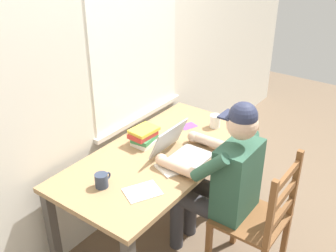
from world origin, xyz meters
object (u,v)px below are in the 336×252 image
(seated_person, at_px, (222,177))
(computer_mouse, at_px, (204,142))
(landscape_photo_print, at_px, (188,126))
(desk, at_px, (161,164))
(wooden_chair, at_px, (258,221))
(coffee_mug_white, at_px, (215,121))
(book_stack_main, at_px, (144,136))
(laptop, at_px, (180,151))
(coffee_mug_dark, at_px, (102,180))

(seated_person, distance_m, computer_mouse, 0.36)
(computer_mouse, height_order, landscape_photo_print, computer_mouse)
(computer_mouse, relative_size, landscape_photo_print, 0.77)
(desk, bearing_deg, wooden_chair, -85.14)
(seated_person, height_order, wooden_chair, seated_person)
(coffee_mug_white, xyz_separation_m, book_stack_main, (-0.53, 0.28, 0.01))
(desk, relative_size, laptop, 4.72)
(book_stack_main, bearing_deg, laptop, -89.55)
(computer_mouse, xyz_separation_m, coffee_mug_white, (0.28, 0.07, 0.03))
(seated_person, relative_size, laptop, 3.80)
(computer_mouse, distance_m, coffee_mug_dark, 0.84)
(desk, xyz_separation_m, landscape_photo_print, (0.45, 0.07, 0.09))
(seated_person, xyz_separation_m, computer_mouse, (0.23, 0.28, 0.07))
(desk, height_order, wooden_chair, wooden_chair)
(desk, xyz_separation_m, computer_mouse, (0.29, -0.18, 0.11))
(landscape_photo_print, bearing_deg, coffee_mug_white, -36.05)
(coffee_mug_dark, bearing_deg, desk, -5.85)
(desk, height_order, landscape_photo_print, landscape_photo_print)
(seated_person, xyz_separation_m, coffee_mug_dark, (-0.58, 0.51, 0.09))
(book_stack_main, bearing_deg, desk, -99.77)
(wooden_chair, distance_m, coffee_mug_white, 0.87)
(seated_person, bearing_deg, book_stack_main, 92.98)
(laptop, bearing_deg, coffee_mug_white, 3.86)
(wooden_chair, bearing_deg, laptop, 92.91)
(coffee_mug_white, bearing_deg, book_stack_main, 152.39)
(desk, bearing_deg, laptop, -77.09)
(laptop, bearing_deg, book_stack_main, 90.45)
(desk, relative_size, book_stack_main, 7.22)
(wooden_chair, height_order, landscape_photo_print, wooden_chair)
(computer_mouse, bearing_deg, seated_person, -128.98)
(desk, xyz_separation_m, coffee_mug_white, (0.56, -0.11, 0.14))
(computer_mouse, height_order, book_stack_main, book_stack_main)
(computer_mouse, distance_m, landscape_photo_print, 0.29)
(seated_person, bearing_deg, coffee_mug_white, 34.92)
(coffee_mug_dark, bearing_deg, laptop, -19.47)
(coffee_mug_dark, bearing_deg, book_stack_main, 12.43)
(coffee_mug_dark, distance_m, book_stack_main, 0.56)
(computer_mouse, xyz_separation_m, landscape_photo_print, (0.16, 0.25, -0.02))
(wooden_chair, bearing_deg, computer_mouse, 68.06)
(laptop, distance_m, coffee_mug_dark, 0.58)
(seated_person, bearing_deg, laptop, 95.50)
(laptop, relative_size, book_stack_main, 1.53)
(wooden_chair, height_order, computer_mouse, wooden_chair)
(landscape_photo_print, bearing_deg, laptop, -133.26)
(laptop, distance_m, computer_mouse, 0.26)
(wooden_chair, xyz_separation_m, landscape_photo_print, (0.39, 0.81, 0.28))
(book_stack_main, bearing_deg, computer_mouse, -53.72)
(seated_person, relative_size, computer_mouse, 12.55)
(wooden_chair, height_order, laptop, laptop)
(coffee_mug_white, relative_size, coffee_mug_dark, 1.01)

